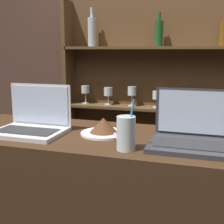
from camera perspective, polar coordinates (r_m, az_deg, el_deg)
back_wall at (r=2.41m, az=9.79°, el=9.78°), size 7.00×0.06×2.70m
back_shelf at (r=2.39m, az=8.27°, el=-0.37°), size 1.45×0.18×1.78m
laptop_near at (r=1.44m, az=-14.33°, el=-1.89°), size 0.31×0.23×0.21m
laptop_far at (r=1.24m, az=14.81°, el=-4.03°), size 0.33×0.25×0.21m
cake_plate at (r=1.36m, az=-1.55°, el=-2.86°), size 0.20×0.20×0.07m
water_glass at (r=1.14m, az=2.59°, el=-3.89°), size 0.07×0.07×0.19m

